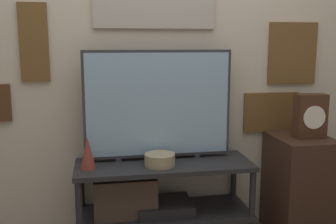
{
  "coord_description": "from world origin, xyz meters",
  "views": [
    {
      "loc": [
        -0.4,
        -2.16,
        1.33
      ],
      "look_at": [
        0.03,
        0.25,
        0.9
      ],
      "focal_mm": 42.0,
      "sensor_mm": 36.0,
      "label": 1
    }
  ],
  "objects_px": {
    "vase_wide_bowl": "(160,160)",
    "mantel_clock": "(310,116)",
    "television": "(158,104)",
    "vase_slim_bronze": "(88,153)"
  },
  "relations": [
    {
      "from": "television",
      "to": "vase_wide_bowl",
      "type": "height_order",
      "value": "television"
    },
    {
      "from": "vase_wide_bowl",
      "to": "television",
      "type": "bearing_deg",
      "value": 84.83
    },
    {
      "from": "television",
      "to": "vase_slim_bronze",
      "type": "height_order",
      "value": "television"
    },
    {
      "from": "television",
      "to": "vase_wide_bowl",
      "type": "relative_size",
      "value": 4.96
    },
    {
      "from": "vase_wide_bowl",
      "to": "vase_slim_bronze",
      "type": "height_order",
      "value": "vase_slim_bronze"
    },
    {
      "from": "vase_wide_bowl",
      "to": "mantel_clock",
      "type": "xyz_separation_m",
      "value": [
        1.02,
        0.01,
        0.25
      ]
    },
    {
      "from": "television",
      "to": "mantel_clock",
      "type": "xyz_separation_m",
      "value": [
        1.01,
        -0.13,
        -0.09
      ]
    },
    {
      "from": "vase_wide_bowl",
      "to": "mantel_clock",
      "type": "height_order",
      "value": "mantel_clock"
    },
    {
      "from": "television",
      "to": "mantel_clock",
      "type": "bearing_deg",
      "value": -7.47
    },
    {
      "from": "vase_wide_bowl",
      "to": "vase_slim_bronze",
      "type": "xyz_separation_m",
      "value": [
        -0.44,
        0.02,
        0.06
      ]
    }
  ]
}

